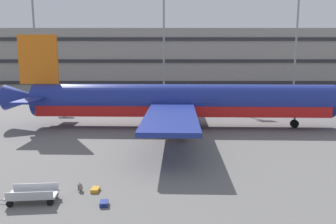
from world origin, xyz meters
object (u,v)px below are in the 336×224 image
at_px(suitcase_orange, 103,204).
at_px(suitcase_black, 95,190).
at_px(airliner, 177,102).
at_px(baggage_cart, 32,195).
at_px(backpack_silver, 80,187).

distance_m(suitcase_orange, suitcase_black, 2.13).
bearing_deg(suitcase_orange, airliner, 77.34).
distance_m(suitcase_black, baggage_cart, 3.43).
height_order(suitcase_orange, backpack_silver, backpack_silver).
xyz_separation_m(airliner, baggage_cart, (-8.48, -19.66, -2.39)).
xyz_separation_m(suitcase_black, baggage_cart, (-3.09, -1.47, 0.32)).
relative_size(airliner, suitcase_orange, 57.69).
bearing_deg(airliner, suitcase_black, -106.51).
relative_size(backpack_silver, baggage_cart, 0.16).
xyz_separation_m(airliner, suitcase_black, (-5.39, -18.19, -2.71)).
relative_size(suitcase_orange, suitcase_black, 0.91).
xyz_separation_m(suitcase_orange, baggage_cart, (-3.96, 0.47, 0.31)).
bearing_deg(backpack_silver, suitcase_black, -2.01).
relative_size(suitcase_black, baggage_cart, 0.22).
bearing_deg(airliner, backpack_silver, -109.05).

